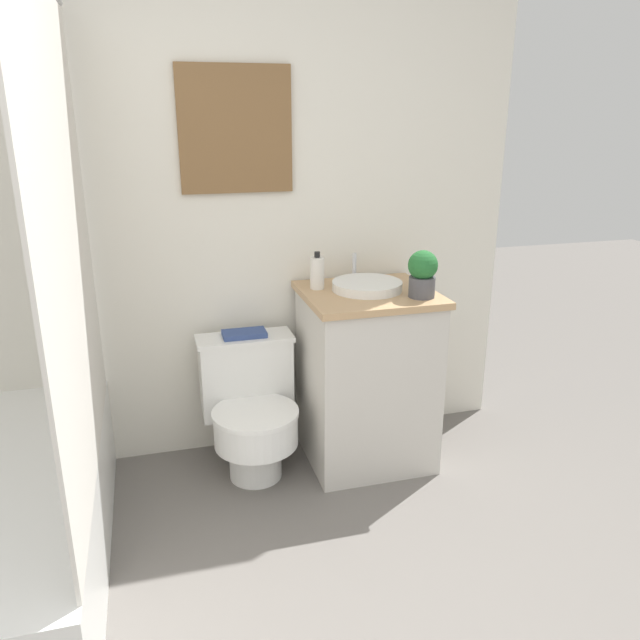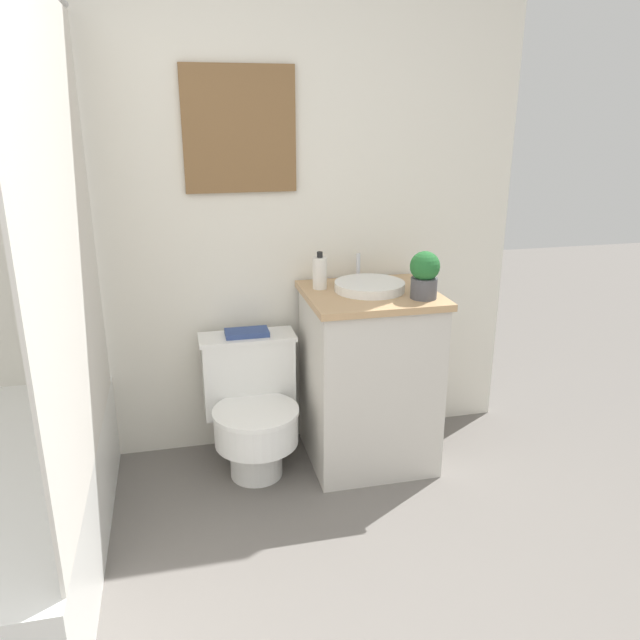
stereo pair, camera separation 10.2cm
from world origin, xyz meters
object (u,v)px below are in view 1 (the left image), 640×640
at_px(book_on_tank, 244,334).
at_px(sink, 367,285).
at_px(toilet, 251,408).
at_px(potted_plant, 423,273).
at_px(soap_bottle, 317,273).

bearing_deg(book_on_tank, sink, -13.27).
relative_size(toilet, potted_plant, 3.01).
relative_size(toilet, soap_bottle, 3.64).
height_order(sink, soap_bottle, soap_bottle).
bearing_deg(potted_plant, soap_bottle, 147.62).
bearing_deg(toilet, sink, -0.96).
xyz_separation_m(soap_bottle, potted_plant, (0.40, -0.25, 0.03)).
height_order(toilet, potted_plant, potted_plant).
bearing_deg(book_on_tank, potted_plant, -22.08).
distance_m(sink, soap_bottle, 0.23).
bearing_deg(toilet, soap_bottle, 12.58).
distance_m(sink, potted_plant, 0.27).
height_order(sink, book_on_tank, sink).
relative_size(soap_bottle, book_on_tank, 0.86).
height_order(soap_bottle, book_on_tank, soap_bottle).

